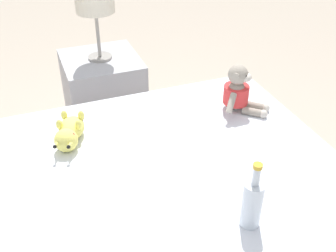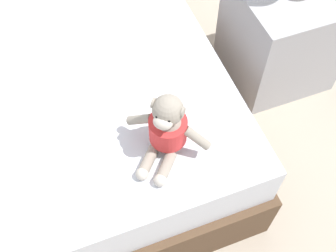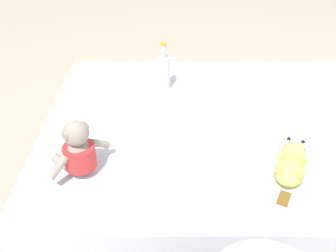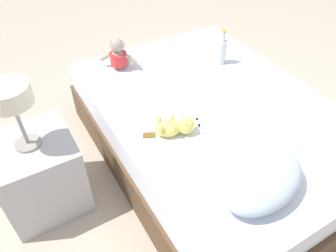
% 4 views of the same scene
% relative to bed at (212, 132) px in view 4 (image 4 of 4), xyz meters
% --- Properties ---
extents(ground_plane, '(16.00, 16.00, 0.00)m').
position_rel_bed_xyz_m(ground_plane, '(0.00, 0.00, -0.24)').
color(ground_plane, '#B7A893').
extents(bed, '(1.38, 1.95, 0.48)m').
position_rel_bed_xyz_m(bed, '(0.00, 0.00, 0.00)').
color(bed, brown).
rests_on(bed, ground_plane).
extents(pillow, '(0.53, 0.39, 0.16)m').
position_rel_bed_xyz_m(pillow, '(0.23, 0.65, 0.32)').
color(pillow, silver).
rests_on(pillow, bed).
extents(plush_monkey, '(0.26, 0.26, 0.24)m').
position_rel_bed_xyz_m(plush_monkey, '(0.35, -0.71, 0.34)').
color(plush_monkey, '#9E9384').
rests_on(plush_monkey, bed).
extents(plush_yellow_creature, '(0.32, 0.18, 0.10)m').
position_rel_bed_xyz_m(plush_yellow_creature, '(0.36, 0.10, 0.29)').
color(plush_yellow_creature, '#EAE066').
rests_on(plush_yellow_creature, bed).
extents(glass_bottle, '(0.07, 0.07, 0.26)m').
position_rel_bed_xyz_m(glass_bottle, '(-0.33, -0.39, 0.34)').
color(glass_bottle, silver).
rests_on(glass_bottle, bed).
extents(nightstand, '(0.45, 0.45, 0.50)m').
position_rel_bed_xyz_m(nightstand, '(1.12, -0.21, 0.01)').
color(nightstand, '#B2B2B7').
rests_on(nightstand, ground_plane).
extents(bedside_lamp, '(0.22, 0.22, 0.39)m').
position_rel_bed_xyz_m(bedside_lamp, '(1.12, -0.21, 0.58)').
color(bedside_lamp, gray).
rests_on(bedside_lamp, nightstand).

